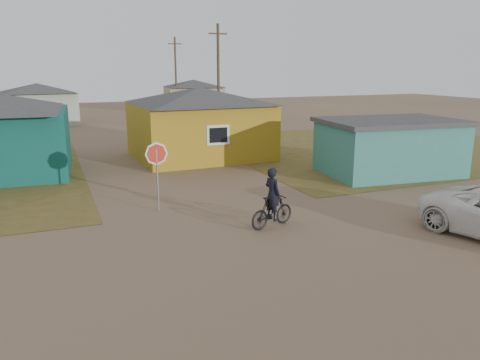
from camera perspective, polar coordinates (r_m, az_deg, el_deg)
ground at (r=13.25m, az=3.31°, el=-8.49°), size 120.00×120.00×0.00m
grass_ne at (r=31.26m, az=16.33°, el=3.92°), size 20.00×18.00×0.00m
house_yellow at (r=26.41m, az=-4.92°, el=7.11°), size 7.72×6.76×3.90m
shed_turquoise at (r=23.28m, az=17.74°, el=3.91°), size 6.71×4.93×2.60m
house_pale_west at (r=45.16m, az=-23.37°, el=8.57°), size 7.04×6.15×3.60m
house_beige_east at (r=53.39m, az=-5.67°, el=10.21°), size 6.95×6.05×3.60m
utility_pole_near at (r=35.12m, az=-2.65°, el=12.24°), size 1.40×0.20×8.00m
utility_pole_far at (r=50.71m, az=-7.83°, el=12.56°), size 1.40×0.20×8.00m
stop_sign at (r=16.43m, az=-10.12°, el=2.31°), size 0.78×0.30×2.47m
cyclist at (r=14.85m, az=3.95°, el=-3.14°), size 1.78×0.95×1.94m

